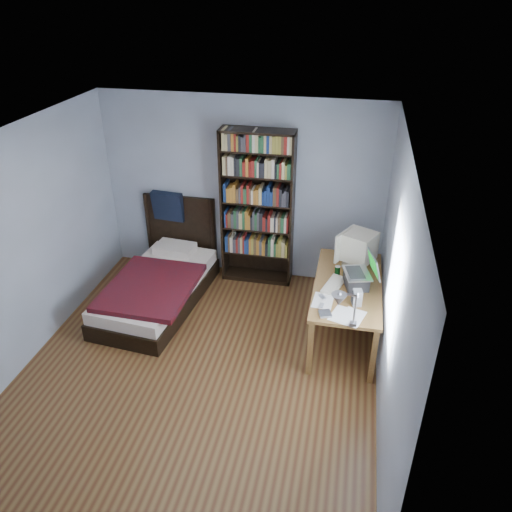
% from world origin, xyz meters
% --- Properties ---
extents(room, '(4.20, 4.24, 2.50)m').
position_xyz_m(room, '(0.03, -0.00, 1.25)').
color(room, '#522C18').
rests_on(room, ground).
extents(desk, '(0.75, 1.55, 0.73)m').
position_xyz_m(desk, '(1.51, 1.29, 0.41)').
color(desk, brown).
rests_on(desk, floor).
extents(crt_monitor, '(0.51, 0.46, 0.43)m').
position_xyz_m(crt_monitor, '(1.57, 1.32, 0.97)').
color(crt_monitor, beige).
rests_on(crt_monitor, desk).
extents(laptop, '(0.43, 0.41, 0.43)m').
position_xyz_m(laptop, '(1.61, 0.83, 0.85)').
color(laptop, '#2D2D30').
rests_on(laptop, desk).
extents(desk_lamp, '(0.26, 0.57, 0.68)m').
position_xyz_m(desk_lamp, '(1.46, -0.31, 1.28)').
color(desk_lamp, '#99999E').
rests_on(desk_lamp, desk).
extents(keyboard, '(0.27, 0.44, 0.04)m').
position_xyz_m(keyboard, '(1.35, 0.79, 0.74)').
color(keyboard, beige).
rests_on(keyboard, desk).
extents(speaker, '(0.11, 0.11, 0.18)m').
position_xyz_m(speaker, '(1.61, 0.47, 0.82)').
color(speaker, gray).
rests_on(speaker, desk).
extents(soda_can, '(0.06, 0.06, 0.11)m').
position_xyz_m(soda_can, '(1.37, 1.03, 0.79)').
color(soda_can, '#083A09').
rests_on(soda_can, desk).
extents(mouse, '(0.06, 0.10, 0.03)m').
position_xyz_m(mouse, '(1.49, 1.17, 0.75)').
color(mouse, silver).
rests_on(mouse, desk).
extents(phone_silver, '(0.09, 0.10, 0.02)m').
position_xyz_m(phone_silver, '(1.25, 0.53, 0.74)').
color(phone_silver, '#ACADB1').
rests_on(phone_silver, desk).
extents(phone_grey, '(0.05, 0.09, 0.02)m').
position_xyz_m(phone_grey, '(1.25, 0.37, 0.74)').
color(phone_grey, gray).
rests_on(phone_grey, desk).
extents(external_drive, '(0.15, 0.15, 0.02)m').
position_xyz_m(external_drive, '(1.30, 0.23, 0.74)').
color(external_drive, gray).
rests_on(external_drive, desk).
extents(bookshelf, '(0.96, 0.30, 2.12)m').
position_xyz_m(bookshelf, '(0.24, 1.94, 1.07)').
color(bookshelf, black).
rests_on(bookshelf, floor).
extents(bed, '(1.15, 2.09, 1.16)m').
position_xyz_m(bed, '(-0.90, 1.14, 0.26)').
color(bed, black).
rests_on(bed, floor).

